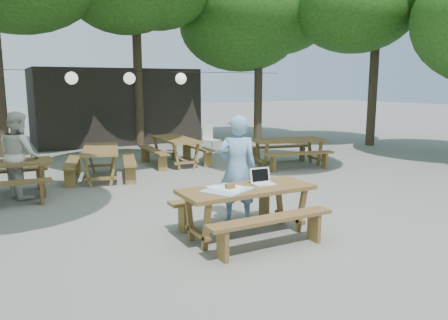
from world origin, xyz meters
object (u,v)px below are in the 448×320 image
plastic_chair (211,144)px  second_person (19,155)px  main_picnic_table (246,211)px  woman (237,169)px

plastic_chair → second_person: bearing=-164.7°
main_picnic_table → woman: bearing=70.6°
plastic_chair → main_picnic_table: bearing=-127.2°
main_picnic_table → plastic_chair: size_ratio=2.22×
woman → plastic_chair: (2.94, 6.79, -0.62)m
woman → second_person: 4.56m
woman → plastic_chair: bearing=-89.1°
main_picnic_table → woman: 0.89m
woman → plastic_chair: woman is taller
second_person → plastic_chair: 6.88m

